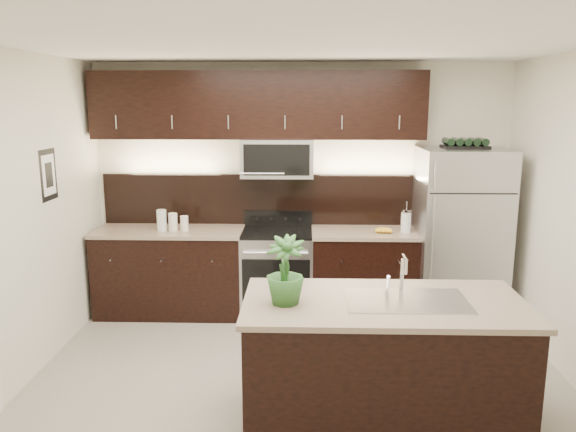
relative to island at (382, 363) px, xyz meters
name	(u,v)px	position (x,y,z in m)	size (l,w,h in m)	color
ground	(298,391)	(-0.60, 0.43, -0.47)	(4.50, 4.50, 0.00)	gray
room_walls	(284,184)	(-0.71, 0.40, 1.22)	(4.52, 4.02, 2.71)	beige
counter_run	(259,272)	(-1.06, 2.12, 0.00)	(3.51, 0.65, 0.94)	black
upper_fixtures	(260,116)	(-1.03, 2.27, 1.67)	(3.49, 0.40, 1.66)	black
island	(382,363)	(0.00, 0.00, 0.00)	(1.96, 0.96, 0.94)	black
sink_faucet	(406,298)	(0.15, 0.01, 0.48)	(0.84, 0.50, 0.28)	silver
refrigerator	(459,235)	(1.07, 2.06, 0.44)	(0.88, 0.79, 1.82)	#B2B2B7
wine_rack	(465,144)	(1.07, 2.06, 1.40)	(0.45, 0.28, 0.10)	black
plant	(285,270)	(-0.69, -0.07, 0.70)	(0.26, 0.26, 0.47)	#285823
canisters	(170,221)	(-1.99, 2.07, 0.57)	(0.33, 0.10, 0.22)	silver
french_press	(406,221)	(0.51, 2.07, 0.59)	(0.11, 0.11, 0.32)	silver
bananas	(379,230)	(0.22, 2.04, 0.50)	(0.18, 0.14, 0.06)	gold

